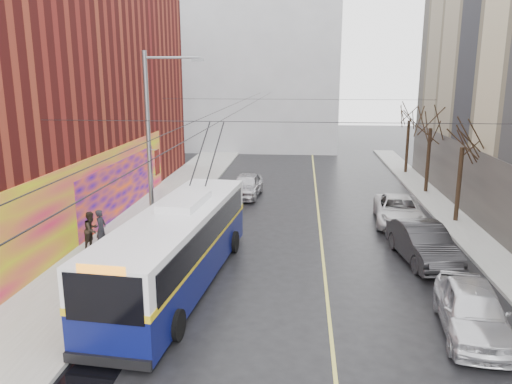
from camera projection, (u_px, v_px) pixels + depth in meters
sidewalk_left at (133, 235)px, 25.26m from camera, size 4.00×60.00×0.15m
sidewalk_right at (480, 245)px, 23.72m from camera, size 2.00×60.00×0.15m
lane_line at (320, 230)px, 26.35m from camera, size 0.12×50.00×0.01m
building_far at (245, 65)px, 54.97m from camera, size 20.50×12.10×18.00m
streetlight_pole at (152, 148)px, 22.05m from camera, size 2.65×0.60×9.00m
catenary_wires at (245, 109)px, 26.02m from camera, size 18.00×60.00×0.22m
tree_near at (464, 133)px, 26.46m from camera, size 3.20×3.20×6.40m
tree_mid at (432, 117)px, 33.18m from camera, size 3.20×3.20×6.68m
tree_far at (410, 111)px, 39.98m from camera, size 3.20×3.20×6.57m
puddle at (85, 366)px, 14.05m from camera, size 2.23×3.64×0.01m
pigeons_flying at (230, 96)px, 20.89m from camera, size 1.93×2.03×2.58m
trolleybus at (178, 246)px, 19.11m from camera, size 3.65×12.34×5.78m
parked_car_a at (472, 310)px, 15.64m from camera, size 2.43×4.96×1.63m
parked_car_b at (423, 243)px, 21.72m from camera, size 2.50×5.29×1.67m
parked_car_c at (399, 210)px, 27.29m from camera, size 2.92×5.56×1.49m
following_car at (246, 185)px, 33.29m from camera, size 2.18×4.68×1.55m
pedestrian_a at (101, 229)px, 23.10m from camera, size 0.43×0.65×1.78m
pedestrian_b at (91, 230)px, 22.99m from camera, size 0.84×0.98×1.74m
pedestrian_c at (142, 237)px, 22.00m from camera, size 1.01×1.26×1.71m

